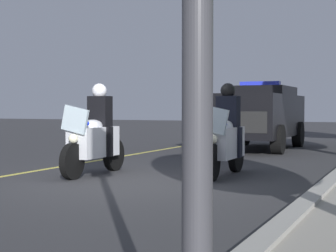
# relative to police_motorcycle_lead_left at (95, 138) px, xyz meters

# --- Properties ---
(ground_plane) EXTENTS (80.00, 80.00, 0.00)m
(ground_plane) POSITION_rel_police_motorcycle_lead_left_xyz_m (0.62, 1.05, -0.70)
(ground_plane) COLOR #333335
(curb_strip) EXTENTS (48.00, 0.24, 0.15)m
(curb_strip) POSITION_rel_police_motorcycle_lead_left_xyz_m (0.62, 4.28, -0.62)
(curb_strip) COLOR #9E9B93
(curb_strip) RESTS_ON ground
(lane_stripe_center) EXTENTS (48.00, 0.12, 0.01)m
(lane_stripe_center) POSITION_rel_police_motorcycle_lead_left_xyz_m (0.62, -1.40, -0.70)
(lane_stripe_center) COLOR #E0D14C
(lane_stripe_center) RESTS_ON ground
(police_motorcycle_lead_left) EXTENTS (2.14, 0.57, 1.72)m
(police_motorcycle_lead_left) POSITION_rel_police_motorcycle_lead_left_xyz_m (0.00, 0.00, 0.00)
(police_motorcycle_lead_left) COLOR black
(police_motorcycle_lead_left) RESTS_ON ground
(police_motorcycle_lead_right) EXTENTS (2.14, 0.57, 1.72)m
(police_motorcycle_lead_right) POSITION_rel_police_motorcycle_lead_left_xyz_m (-0.83, 2.29, 0.00)
(police_motorcycle_lead_right) COLOR black
(police_motorcycle_lead_right) RESTS_ON ground
(police_suv) EXTENTS (4.94, 2.15, 2.05)m
(police_suv) POSITION_rel_police_motorcycle_lead_left_xyz_m (-7.42, 1.20, 0.37)
(police_suv) COLOR black
(police_suv) RESTS_ON ground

